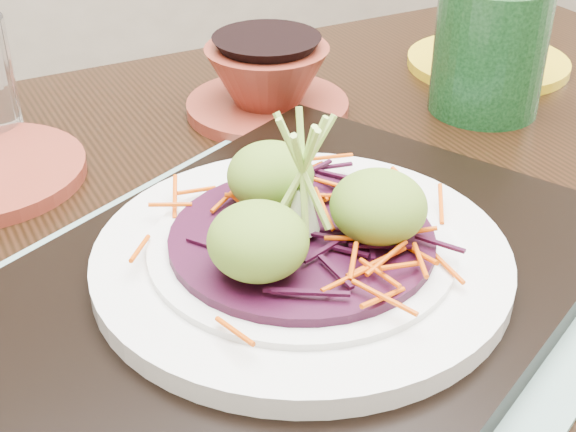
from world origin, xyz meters
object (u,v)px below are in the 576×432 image
serving_tray (301,279)px  terracotta_bowl_set (267,84)px  white_plate (302,256)px  yellow_plate (488,62)px  dining_table (276,335)px  green_jar (490,49)px

serving_tray → terracotta_bowl_set: terracotta_bowl_set is taller
white_plate → terracotta_bowl_set: (0.12, 0.29, -0.00)m
serving_tray → yellow_plate: 0.49m
dining_table → green_jar: size_ratio=9.60×
dining_table → serving_tray: serving_tray is taller
white_plate → yellow_plate: (0.40, 0.28, -0.03)m
terracotta_bowl_set → dining_table: bearing=-115.1°
dining_table → serving_tray: size_ratio=2.85×
white_plate → green_jar: 0.37m
yellow_plate → white_plate: bearing=-145.0°
serving_tray → green_jar: size_ratio=3.37×
white_plate → terracotta_bowl_set: 0.31m
dining_table → serving_tray: (-0.02, -0.08, 0.12)m
terracotta_bowl_set → yellow_plate: bearing=-1.4°
serving_tray → white_plate: 0.02m
terracotta_bowl_set → yellow_plate: terracotta_bowl_set is taller
green_jar → white_plate: bearing=-149.1°
white_plate → yellow_plate: bearing=35.0°
white_plate → green_jar: size_ratio=2.19×
serving_tray → terracotta_bowl_set: bearing=42.9°
dining_table → terracotta_bowl_set: (0.10, 0.21, 0.14)m
terracotta_bowl_set → green_jar: green_jar is taller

